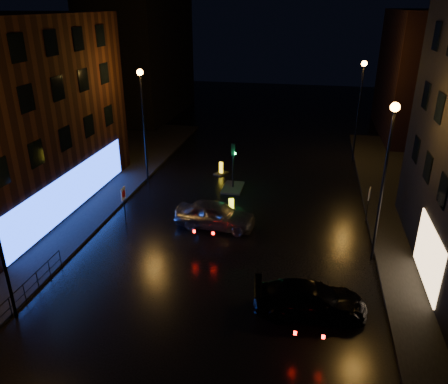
{
  "coord_description": "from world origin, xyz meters",
  "views": [
    {
      "loc": [
        4.09,
        -15.1,
        12.55
      ],
      "look_at": [
        -0.41,
        6.89,
        2.8
      ],
      "focal_mm": 35.0,
      "sensor_mm": 36.0,
      "label": 1
    }
  ],
  "objects_px": {
    "silver_hatchback": "(215,215)",
    "dark_sedan": "(310,299)",
    "road_sign_left": "(124,197)",
    "road_sign_right": "(369,196)",
    "traffic_signal": "(233,182)",
    "bollard_far": "(221,171)",
    "bollard_near": "(231,211)"
  },
  "relations": [
    {
      "from": "dark_sedan",
      "to": "traffic_signal",
      "type": "bearing_deg",
      "value": 17.39
    },
    {
      "from": "traffic_signal",
      "to": "dark_sedan",
      "type": "bearing_deg",
      "value": -66.01
    },
    {
      "from": "road_sign_left",
      "to": "traffic_signal",
      "type": "bearing_deg",
      "value": 48.94
    },
    {
      "from": "bollard_near",
      "to": "traffic_signal",
      "type": "bearing_deg",
      "value": 76.85
    },
    {
      "from": "bollard_far",
      "to": "road_sign_left",
      "type": "relative_size",
      "value": 0.57
    },
    {
      "from": "bollard_near",
      "to": "road_sign_right",
      "type": "relative_size",
      "value": 0.67
    },
    {
      "from": "bollard_near",
      "to": "bollard_far",
      "type": "relative_size",
      "value": 1.12
    },
    {
      "from": "traffic_signal",
      "to": "bollard_near",
      "type": "xyz_separation_m",
      "value": [
        0.68,
        -4.28,
        -0.26
      ]
    },
    {
      "from": "road_sign_right",
      "to": "road_sign_left",
      "type": "bearing_deg",
      "value": 25.88
    },
    {
      "from": "traffic_signal",
      "to": "bollard_near",
      "type": "bearing_deg",
      "value": -81.0
    },
    {
      "from": "silver_hatchback",
      "to": "bollard_near",
      "type": "relative_size",
      "value": 3.23
    },
    {
      "from": "bollard_far",
      "to": "road_sign_right",
      "type": "height_order",
      "value": "road_sign_right"
    },
    {
      "from": "silver_hatchback",
      "to": "bollard_near",
      "type": "bearing_deg",
      "value": -15.59
    },
    {
      "from": "silver_hatchback",
      "to": "bollard_near",
      "type": "distance_m",
      "value": 2.03
    },
    {
      "from": "road_sign_left",
      "to": "road_sign_right",
      "type": "height_order",
      "value": "road_sign_left"
    },
    {
      "from": "traffic_signal",
      "to": "road_sign_right",
      "type": "height_order",
      "value": "traffic_signal"
    },
    {
      "from": "silver_hatchback",
      "to": "bollard_far",
      "type": "height_order",
      "value": "silver_hatchback"
    },
    {
      "from": "silver_hatchback",
      "to": "dark_sedan",
      "type": "relative_size",
      "value": 0.99
    },
    {
      "from": "road_sign_right",
      "to": "bollard_far",
      "type": "bearing_deg",
      "value": -16.96
    },
    {
      "from": "bollard_far",
      "to": "road_sign_left",
      "type": "xyz_separation_m",
      "value": [
        -4.05,
        -9.42,
        1.54
      ]
    },
    {
      "from": "bollard_near",
      "to": "silver_hatchback",
      "type": "bearing_deg",
      "value": -130.96
    },
    {
      "from": "silver_hatchback",
      "to": "road_sign_left",
      "type": "height_order",
      "value": "road_sign_left"
    },
    {
      "from": "road_sign_right",
      "to": "bollard_near",
      "type": "bearing_deg",
      "value": 18.95
    },
    {
      "from": "bollard_far",
      "to": "road_sign_right",
      "type": "relative_size",
      "value": 0.6
    },
    {
      "from": "traffic_signal",
      "to": "silver_hatchback",
      "type": "relative_size",
      "value": 0.71
    },
    {
      "from": "bollard_far",
      "to": "silver_hatchback",
      "type": "bearing_deg",
      "value": -56.04
    },
    {
      "from": "silver_hatchback",
      "to": "road_sign_right",
      "type": "height_order",
      "value": "road_sign_right"
    },
    {
      "from": "traffic_signal",
      "to": "bollard_far",
      "type": "xyz_separation_m",
      "value": [
        -1.46,
        2.72,
        -0.29
      ]
    },
    {
      "from": "traffic_signal",
      "to": "road_sign_left",
      "type": "distance_m",
      "value": 8.77
    },
    {
      "from": "bollard_near",
      "to": "bollard_far",
      "type": "height_order",
      "value": "bollard_near"
    },
    {
      "from": "dark_sedan",
      "to": "bollard_near",
      "type": "distance_m",
      "value": 10.26
    },
    {
      "from": "traffic_signal",
      "to": "road_sign_left",
      "type": "relative_size",
      "value": 1.47
    }
  ]
}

